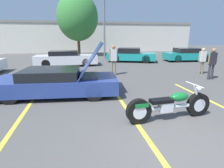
% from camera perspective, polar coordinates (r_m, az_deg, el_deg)
% --- Properties ---
extents(ground_plane, '(80.00, 80.00, 0.00)m').
position_cam_1_polar(ground_plane, '(4.15, 20.90, -18.98)').
color(ground_plane, '#514F4C').
extents(parking_stripe_foreground, '(0.12, 5.59, 0.01)m').
position_cam_1_polar(parking_stripe_foreground, '(5.53, -28.49, -10.93)').
color(parking_stripe_foreground, yellow).
rests_on(parking_stripe_foreground, ground).
extents(parking_stripe_middle, '(0.12, 5.59, 0.01)m').
position_cam_1_polar(parking_stripe_middle, '(5.46, 5.73, -9.35)').
color(parking_stripe_middle, yellow).
rests_on(parking_stripe_middle, ground).
extents(parking_stripe_back, '(0.12, 5.59, 0.01)m').
position_cam_1_polar(parking_stripe_back, '(7.03, 31.61, -5.93)').
color(parking_stripe_back, yellow).
rests_on(parking_stripe_back, ground).
extents(far_building, '(32.00, 4.20, 4.40)m').
position_cam_1_polar(far_building, '(28.52, -7.36, 15.24)').
color(far_building, beige).
rests_on(far_building, ground).
extents(light_pole, '(1.21, 0.28, 7.94)m').
position_cam_1_polar(light_pole, '(19.21, -2.31, 21.45)').
color(light_pole, slate).
rests_on(light_pole, ground).
extents(tree_background, '(4.69, 4.69, 7.14)m').
position_cam_1_polar(tree_background, '(21.87, -11.19, 20.65)').
color(tree_background, brown).
rests_on(tree_background, ground).
extents(motorcycle, '(2.57, 0.70, 0.98)m').
position_cam_1_polar(motorcycle, '(5.15, 18.31, -6.68)').
color(motorcycle, black).
rests_on(motorcycle, ground).
extents(show_car_hood_open, '(4.85, 2.32, 2.07)m').
position_cam_1_polar(show_car_hood_open, '(7.24, -17.38, 0.73)').
color(show_car_hood_open, navy).
rests_on(show_car_hood_open, ground).
extents(parked_car_right_row, '(4.50, 2.15, 1.23)m').
position_cam_1_polar(parked_car_right_row, '(18.34, 23.34, 8.75)').
color(parked_car_right_row, teal).
rests_on(parked_car_right_row, ground).
extents(parked_car_mid_left_row, '(4.80, 1.76, 1.19)m').
position_cam_1_polar(parked_car_mid_left_row, '(14.55, -14.72, 8.08)').
color(parked_car_mid_left_row, silver).
rests_on(parked_car_mid_left_row, ground).
extents(parked_car_mid_right_row, '(4.73, 3.29, 1.27)m').
position_cam_1_polar(parked_car_mid_right_row, '(16.54, 6.13, 9.39)').
color(parked_car_mid_right_row, teal).
rests_on(parked_car_mid_right_row, ground).
extents(spectator_near_motorcycle, '(0.52, 0.21, 1.61)m').
position_cam_1_polar(spectator_near_motorcycle, '(12.14, 27.43, 7.31)').
color(spectator_near_motorcycle, gray).
rests_on(spectator_near_motorcycle, ground).
extents(spectator_by_show_car, '(0.52, 0.22, 1.68)m').
position_cam_1_polar(spectator_by_show_car, '(10.82, 29.95, 6.48)').
color(spectator_by_show_car, '#333338').
rests_on(spectator_by_show_car, ground).
extents(spectator_midground, '(0.52, 0.23, 1.79)m').
position_cam_1_polar(spectator_midground, '(10.47, 0.48, 8.67)').
color(spectator_midground, gray).
rests_on(spectator_midground, ground).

